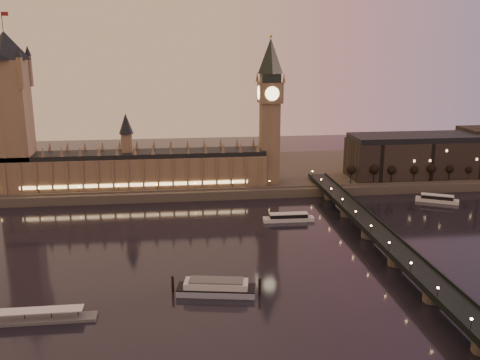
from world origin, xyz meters
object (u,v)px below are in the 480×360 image
at_px(cruise_boat_a, 289,218).
at_px(moored_barge, 216,287).
at_px(cruise_boat_b, 437,199).
at_px(pontoon_pier, 40,318).

relative_size(cruise_boat_a, moored_barge, 0.81).
bearing_deg(moored_barge, cruise_boat_b, 46.85).
bearing_deg(cruise_boat_a, cruise_boat_b, 15.03).
distance_m(cruise_boat_a, pontoon_pier, 160.64).
distance_m(cruise_boat_a, cruise_boat_b, 111.40).
xyz_separation_m(cruise_boat_a, pontoon_pier, (-120.63, -106.09, -0.96)).
bearing_deg(moored_barge, cruise_boat_a, 71.09).
xyz_separation_m(cruise_boat_b, pontoon_pier, (-228.76, -132.87, -1.04)).
bearing_deg(cruise_boat_b, pontoon_pier, -122.99).
distance_m(cruise_boat_b, pontoon_pier, 264.55).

